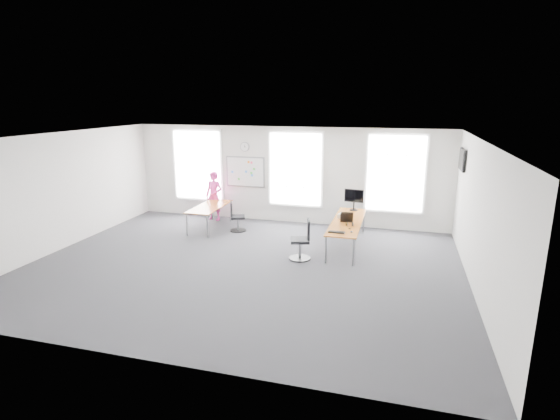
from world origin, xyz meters
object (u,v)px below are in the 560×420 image
(desk_right, at_px, (347,223))
(chair_left, at_px, (236,218))
(headphones, at_px, (349,224))
(chair_right, at_px, (302,242))
(person, at_px, (214,196))
(monitor, at_px, (354,198))
(desk_left, at_px, (210,208))
(keyboard, at_px, (337,232))

(desk_right, bearing_deg, chair_left, 170.96)
(desk_right, distance_m, headphones, 0.46)
(chair_right, bearing_deg, person, -142.61)
(person, relative_size, monitor, 2.55)
(monitor, bearing_deg, desk_left, -163.93)
(desk_right, relative_size, chair_right, 2.89)
(desk_left, xyz_separation_m, monitor, (4.24, 0.57, 0.44))
(desk_left, bearing_deg, chair_right, -29.33)
(desk_left, xyz_separation_m, headphones, (4.31, -1.03, 0.12))
(chair_right, distance_m, keyboard, 0.86)
(headphones, bearing_deg, keyboard, -117.74)
(keyboard, height_order, monitor, monitor)
(keyboard, distance_m, monitor, 2.30)
(desk_right, relative_size, chair_left, 3.22)
(headphones, relative_size, monitor, 0.30)
(person, xyz_separation_m, monitor, (4.49, -0.35, 0.28))
(desk_left, distance_m, headphones, 4.43)
(chair_right, bearing_deg, headphones, 113.19)
(chair_right, xyz_separation_m, monitor, (0.97, 2.40, 0.64))
(desk_right, relative_size, headphones, 15.47)
(person, bearing_deg, chair_right, -29.31)
(chair_left, bearing_deg, headphones, -128.28)
(monitor, bearing_deg, desk_right, -83.43)
(chair_left, relative_size, keyboard, 2.23)
(person, bearing_deg, headphones, -14.47)
(chair_left, xyz_separation_m, person, (-1.12, 0.98, 0.40))
(desk_right, xyz_separation_m, chair_left, (-3.33, 0.53, -0.26))
(desk_right, relative_size, desk_left, 1.52)
(desk_left, bearing_deg, keyboard, -22.66)
(headphones, bearing_deg, chair_left, 155.39)
(monitor, bearing_deg, keyboard, -85.57)
(desk_left, distance_m, chair_right, 3.76)
(chair_right, relative_size, chair_left, 1.11)
(desk_left, relative_size, person, 1.20)
(chair_left, bearing_deg, desk_left, 63.26)
(chair_right, xyz_separation_m, keyboard, (0.81, 0.13, 0.27))
(desk_right, xyz_separation_m, person, (-4.46, 1.51, 0.13))
(chair_right, bearing_deg, desk_right, 128.63)
(desk_left, relative_size, chair_right, 1.90)
(person, height_order, monitor, person)
(person, bearing_deg, desk_right, -10.06)
(desk_right, xyz_separation_m, chair_right, (-0.93, -1.24, -0.22))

